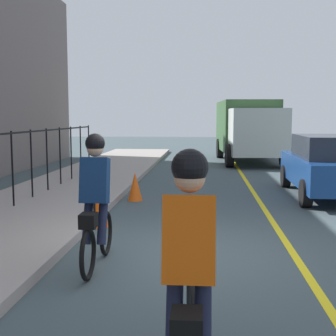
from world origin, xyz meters
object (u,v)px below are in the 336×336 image
at_px(cyclist_lead, 96,202).
at_px(cyclist_follow, 189,278).
at_px(traffic_cone_near, 135,187).
at_px(box_truck_background, 248,128).
at_px(patrol_sedan, 330,165).
at_px(traffic_cone_far, 99,210).

relative_size(cyclist_lead, cyclist_follow, 1.00).
bearing_deg(traffic_cone_near, box_truck_background, -19.89).
distance_m(patrol_sedan, traffic_cone_far, 6.29).
bearing_deg(traffic_cone_near, cyclist_lead, -177.25).
relative_size(cyclist_follow, traffic_cone_far, 2.87).
xyz_separation_m(cyclist_lead, traffic_cone_near, (5.02, 0.24, -0.57)).
xyz_separation_m(patrol_sedan, traffic_cone_far, (-3.59, 5.14, -0.51)).
bearing_deg(patrol_sedan, traffic_cone_near, 101.88).
distance_m(cyclist_lead, cyclist_follow, 3.09).
bearing_deg(patrol_sedan, cyclist_lead, 143.36).
distance_m(cyclist_follow, box_truck_background, 18.12).
relative_size(cyclist_lead, traffic_cone_near, 2.64).
xyz_separation_m(cyclist_follow, traffic_cone_far, (5.11, 1.85, -0.59)).
bearing_deg(traffic_cone_far, box_truck_background, -17.06).
height_order(patrol_sedan, traffic_cone_far, patrol_sedan).
xyz_separation_m(traffic_cone_near, traffic_cone_far, (-2.69, 0.27, -0.03)).
bearing_deg(box_truck_background, patrol_sedan, 4.09).
height_order(traffic_cone_near, traffic_cone_far, traffic_cone_near).
height_order(cyclist_lead, traffic_cone_far, cyclist_lead).
xyz_separation_m(cyclist_lead, traffic_cone_far, (2.33, 0.51, -0.59)).
bearing_deg(patrol_sedan, traffic_cone_far, 126.33).
relative_size(cyclist_lead, traffic_cone_far, 2.87).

